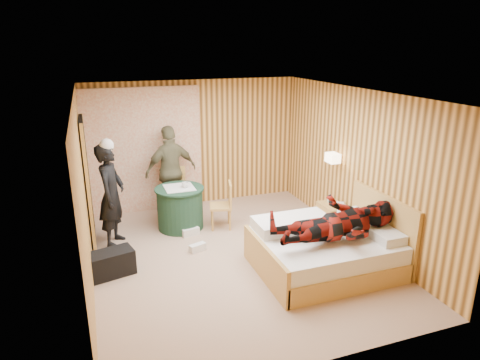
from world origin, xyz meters
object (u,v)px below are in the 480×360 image
object	(u,v)px
duffel_bag	(111,263)
woman_standing	(111,195)
bed	(326,249)
round_table	(180,207)
chair_near	(225,202)
man_at_table	(171,171)
man_on_bed	(339,213)
chair_far	(174,187)
nightstand	(332,218)
wall_lamp	(333,158)

from	to	relation	value
duffel_bag	woman_standing	world-z (taller)	woman_standing
bed	round_table	world-z (taller)	bed
chair_near	woman_standing	bearing A→B (deg)	-75.95
duffel_bag	woman_standing	distance (m)	1.24
man_at_table	man_on_bed	xyz separation A→B (m)	(1.72, -3.08, 0.09)
bed	duffel_bag	xyz separation A→B (m)	(-2.98, 0.85, -0.12)
chair_far	man_at_table	bearing A→B (deg)	144.37
duffel_bag	man_on_bed	bearing A→B (deg)	-33.25
round_table	man_on_bed	bearing A→B (deg)	-53.99
nightstand	woman_standing	world-z (taller)	woman_standing
man_at_table	chair_far	bearing A→B (deg)	111.05
wall_lamp	chair_far	distance (m)	3.02
chair_far	chair_near	distance (m)	1.18
nightstand	duffel_bag	world-z (taller)	nightstand
round_table	bed	bearing A→B (deg)	-51.57
nightstand	chair_near	distance (m)	1.90
nightstand	chair_far	bearing A→B (deg)	144.12
chair_near	man_on_bed	bearing A→B (deg)	38.65
nightstand	chair_near	size ratio (longest dim) A/B	0.63
man_at_table	man_on_bed	size ratio (longest dim) A/B	0.97
round_table	chair_near	world-z (taller)	chair_near
chair_far	round_table	bearing A→B (deg)	-71.71
chair_far	duffel_bag	size ratio (longest dim) A/B	1.45
round_table	woman_standing	bearing A→B (deg)	-167.73
bed	duffel_bag	world-z (taller)	bed
bed	man_at_table	distance (m)	3.37
man_at_table	man_on_bed	distance (m)	3.53
wall_lamp	chair_far	xyz separation A→B (m)	(-2.46, 1.58, -0.76)
man_on_bed	duffel_bag	bearing A→B (deg)	160.31
wall_lamp	man_on_bed	world-z (taller)	man_on_bed
chair_far	duffel_bag	world-z (taller)	chair_far
chair_far	man_on_bed	world-z (taller)	man_on_bed
wall_lamp	nightstand	world-z (taller)	wall_lamp
man_on_bed	bed	bearing A→B (deg)	95.67
man_at_table	man_on_bed	world-z (taller)	man_on_bed
chair_far	duffel_bag	bearing A→B (deg)	-102.96
woman_standing	chair_far	bearing A→B (deg)	-30.16
nightstand	chair_far	world-z (taller)	chair_far
duffel_bag	chair_far	bearing A→B (deg)	42.75
wall_lamp	chair_near	size ratio (longest dim) A/B	0.31
chair_near	man_on_bed	world-z (taller)	man_on_bed
wall_lamp	duffel_bag	distance (m)	3.95
chair_far	woman_standing	xyz separation A→B (m)	(-1.18, -0.93, 0.30)
chair_far	woman_standing	bearing A→B (deg)	-121.06
man_at_table	duffel_bag	bearing A→B (deg)	44.88
duffel_bag	man_at_table	size ratio (longest dim) A/B	0.37
round_table	chair_near	bearing A→B (deg)	-18.45
bed	man_at_table	xyz separation A→B (m)	(-1.69, 2.86, 0.56)
round_table	duffel_bag	world-z (taller)	round_table
bed	round_table	xyz separation A→B (m)	(-1.69, 2.14, 0.08)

